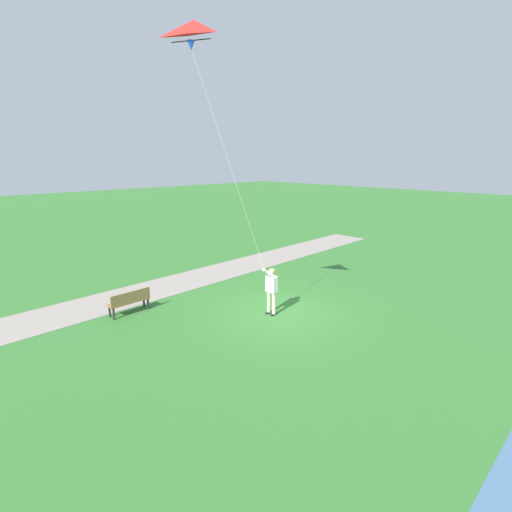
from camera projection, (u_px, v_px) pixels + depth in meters
name	position (u px, v px, depth m)	size (l,w,h in m)	color
ground_plane	(280.00, 313.00, 13.67)	(120.00, 120.00, 0.00)	#33702D
walkway_path	(155.00, 289.00, 16.14)	(2.40, 32.00, 0.02)	gray
person_kite_flyer	(271.00, 287.00, 13.29)	(0.52, 0.62, 1.83)	#232328
flying_kite	(194.00, 40.00, 9.40)	(1.20, 3.08, 7.06)	red
park_bench_near_walkway	(130.00, 300.00, 13.50)	(0.47, 1.51, 0.88)	olive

